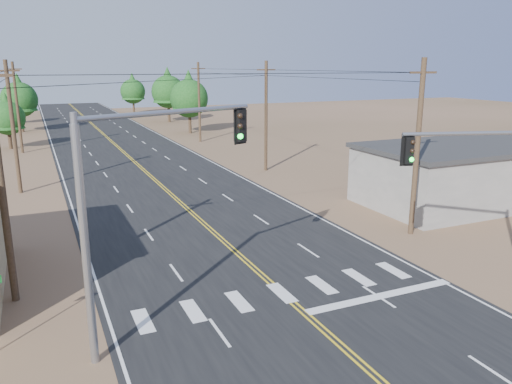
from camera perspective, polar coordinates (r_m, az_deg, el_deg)
road at (r=41.78m, az=-10.84°, el=0.78°), size 15.00×200.00×0.02m
building_right at (r=38.79m, az=23.08°, el=1.86°), size 15.00×8.00×4.00m
utility_pole_left_near at (r=22.14m, az=-27.15°, el=1.08°), size 1.80×0.30×10.00m
utility_pole_left_mid at (r=41.90m, az=-26.02°, el=6.73°), size 1.80×0.30×10.00m
utility_pole_left_far at (r=61.82m, az=-25.62°, el=8.75°), size 1.80×0.30×10.00m
utility_pole_right_near at (r=29.54m, az=17.95°, el=4.91°), size 1.80×0.30×10.00m
utility_pole_right_mid at (r=46.24m, az=1.15°, el=8.73°), size 1.80×0.30×10.00m
utility_pole_right_far at (r=64.84m, az=-6.52°, el=10.23°), size 1.80×0.30×10.00m
signal_mast_left at (r=17.12m, az=-13.12°, el=0.52°), size 6.79×2.87×8.24m
signal_mast_right at (r=22.89m, az=26.06°, el=0.91°), size 6.02×2.03×7.14m
tree_left_near at (r=65.56m, az=-26.58°, el=7.92°), size 3.96×3.96×6.59m
tree_left_mid at (r=81.94m, az=-25.47°, el=9.88°), size 5.15×5.15×8.58m
tree_left_far at (r=94.23m, az=-25.97°, el=9.31°), size 3.69×3.69×6.16m
tree_right_near at (r=73.42m, az=-7.67°, el=10.99°), size 5.43×5.43×9.06m
tree_right_mid at (r=89.10m, az=-10.04°, el=11.59°), size 5.65×5.65×9.41m
tree_right_far at (r=105.55m, az=-13.92°, el=11.37°), size 4.92×4.92×8.19m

